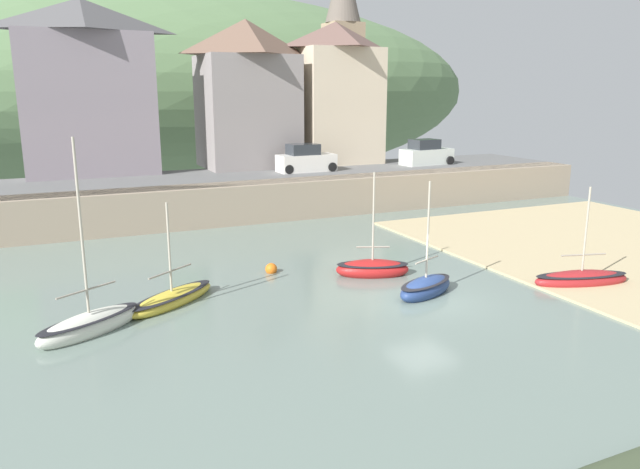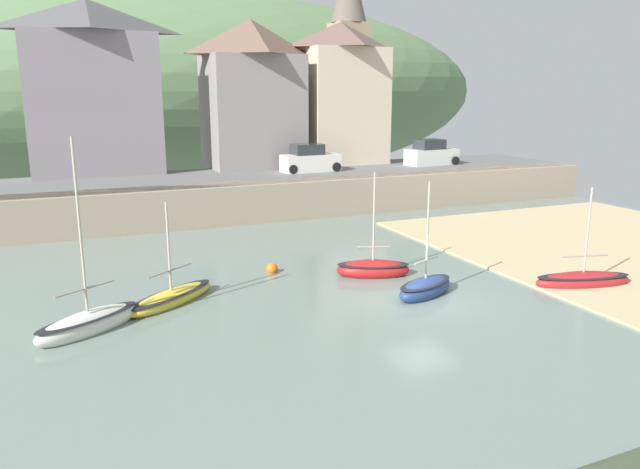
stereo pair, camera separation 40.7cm
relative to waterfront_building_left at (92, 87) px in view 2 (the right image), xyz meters
The scene contains 14 objects.
quay_seawall 14.42m from the waterfront_building_left, 37.37° to the right, with size 48.00×9.40×2.40m.
hillside_backdrop 31.48m from the waterfront_building_left, 72.39° to the left, with size 80.00×44.00×22.64m.
waterfront_building_left is the anchor object (origin of this frame).
waterfront_building_centre 11.10m from the waterfront_building_left, ahead, with size 6.99×6.03×10.63m.
waterfront_building_right 18.31m from the waterfront_building_left, ahead, with size 6.43×5.85×10.74m.
church_with_spire 21.51m from the waterfront_building_left, 10.82° to the left, with size 3.00×3.00×17.00m.
sailboat_nearest_shore 28.04m from the waterfront_building_left, 67.17° to the right, with size 3.32×2.30×4.81m.
fishing_boat_green 23.17m from the waterfront_building_left, 87.58° to the right, with size 4.18×3.48×4.13m.
sailboat_tall_mast 32.51m from the waterfront_building_left, 57.18° to the right, with size 4.32×2.23×4.39m.
sailboat_blue_trim 24.98m from the waterfront_building_left, 65.56° to the right, with size 3.53×2.48×4.80m.
motorboat_with_cabin 24.90m from the waterfront_building_left, 95.29° to the right, with size 3.94×2.98×6.81m.
parked_car_near_slipway 15.39m from the waterfront_building_left, 18.01° to the right, with size 4.15×1.82×1.95m.
parked_car_by_wall 24.92m from the waterfront_building_left, 10.62° to the right, with size 4.24×2.07×1.95m.
mooring_buoy 21.75m from the waterfront_building_left, 73.25° to the right, with size 0.54×0.54×0.54m.
Camera 2 is at (-12.79, -19.35, 8.02)m, focal length 34.35 mm.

